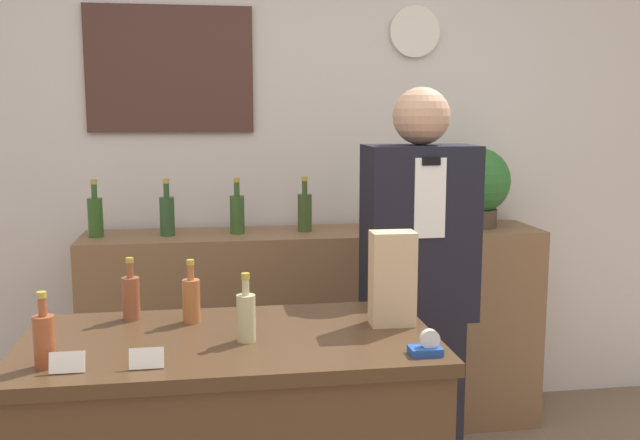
# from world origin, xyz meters

# --- Properties ---
(back_wall) EXTENTS (5.20, 0.09, 2.70)m
(back_wall) POSITION_xyz_m (-0.01, 2.00, 1.36)
(back_wall) COLOR silver
(back_wall) RESTS_ON ground_plane
(back_shelf) EXTENTS (2.23, 0.42, 1.01)m
(back_shelf) POSITION_xyz_m (0.11, 1.73, 0.50)
(back_shelf) COLOR brown
(back_shelf) RESTS_ON ground_plane
(shopkeeper) EXTENTS (0.42, 0.27, 1.68)m
(shopkeeper) POSITION_xyz_m (0.41, 0.99, 0.84)
(shopkeeper) COLOR black
(shopkeeper) RESTS_ON ground_plane
(potted_plant) EXTENTS (0.33, 0.33, 0.40)m
(potted_plant) POSITION_xyz_m (0.93, 1.75, 1.22)
(potted_plant) COLOR #4C3D2D
(potted_plant) RESTS_ON back_shelf
(paper_bag) EXTENTS (0.14, 0.10, 0.30)m
(paper_bag) POSITION_xyz_m (0.17, 0.48, 1.06)
(paper_bag) COLOR tan
(paper_bag) RESTS_ON display_counter
(tape_dispenser) EXTENTS (0.09, 0.06, 0.07)m
(tape_dispenser) POSITION_xyz_m (0.19, 0.18, 0.94)
(tape_dispenser) COLOR #1E4799
(tape_dispenser) RESTS_ON display_counter
(price_card_left) EXTENTS (0.09, 0.02, 0.06)m
(price_card_left) POSITION_xyz_m (-0.78, 0.19, 0.94)
(price_card_left) COLOR white
(price_card_left) RESTS_ON display_counter
(price_card_right) EXTENTS (0.09, 0.02, 0.06)m
(price_card_right) POSITION_xyz_m (-0.58, 0.19, 0.94)
(price_card_right) COLOR white
(price_card_right) RESTS_ON display_counter
(counter_bottle_0) EXTENTS (0.06, 0.06, 0.21)m
(counter_bottle_0) POSITION_xyz_m (-0.84, 0.25, 0.99)
(counter_bottle_0) COLOR brown
(counter_bottle_0) RESTS_ON display_counter
(counter_bottle_1) EXTENTS (0.06, 0.06, 0.21)m
(counter_bottle_1) POSITION_xyz_m (-0.66, 0.66, 0.99)
(counter_bottle_1) COLOR brown
(counter_bottle_1) RESTS_ON display_counter
(counter_bottle_2) EXTENTS (0.06, 0.06, 0.21)m
(counter_bottle_2) POSITION_xyz_m (-0.47, 0.60, 0.99)
(counter_bottle_2) COLOR #A76132
(counter_bottle_2) RESTS_ON display_counter
(counter_bottle_3) EXTENTS (0.06, 0.06, 0.21)m
(counter_bottle_3) POSITION_xyz_m (-0.30, 0.38, 0.99)
(counter_bottle_3) COLOR tan
(counter_bottle_3) RESTS_ON display_counter
(shelf_bottle_0) EXTENTS (0.07, 0.07, 0.27)m
(shelf_bottle_0) POSITION_xyz_m (-0.93, 1.74, 1.11)
(shelf_bottle_0) COLOR #2D531F
(shelf_bottle_0) RESTS_ON back_shelf
(shelf_bottle_1) EXTENTS (0.07, 0.07, 0.27)m
(shelf_bottle_1) POSITION_xyz_m (-0.60, 1.72, 1.11)
(shelf_bottle_1) COLOR #2C4C28
(shelf_bottle_1) RESTS_ON back_shelf
(shelf_bottle_2) EXTENTS (0.07, 0.07, 0.27)m
(shelf_bottle_2) POSITION_xyz_m (-0.27, 1.73, 1.11)
(shelf_bottle_2) COLOR #325223
(shelf_bottle_2) RESTS_ON back_shelf
(shelf_bottle_3) EXTENTS (0.07, 0.07, 0.27)m
(shelf_bottle_3) POSITION_xyz_m (0.06, 1.74, 1.11)
(shelf_bottle_3) COLOR #354C23
(shelf_bottle_3) RESTS_ON back_shelf
(shelf_bottle_4) EXTENTS (0.07, 0.07, 0.27)m
(shelf_bottle_4) POSITION_xyz_m (0.38, 1.73, 1.11)
(shelf_bottle_4) COLOR #2B4F26
(shelf_bottle_4) RESTS_ON back_shelf
(shelf_bottle_5) EXTENTS (0.07, 0.07, 0.27)m
(shelf_bottle_5) POSITION_xyz_m (0.71, 1.75, 1.11)
(shelf_bottle_5) COLOR #2A5220
(shelf_bottle_5) RESTS_ON back_shelf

